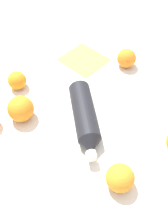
{
  "coord_description": "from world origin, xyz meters",
  "views": [
    {
      "loc": [
        0.5,
        -0.18,
        0.71
      ],
      "look_at": [
        -0.01,
        0.04,
        0.04
      ],
      "focal_mm": 44.42,
      "sensor_mm": 36.0,
      "label": 1
    }
  ],
  "objects_px": {
    "orange_0": "(17,80)",
    "water_bottle": "(85,117)",
    "orange_5": "(21,109)",
    "folded_napkin": "(84,59)",
    "orange_3": "(127,58)",
    "orange_4": "(120,178)"
  },
  "relations": [
    {
      "from": "orange_3",
      "to": "orange_5",
      "type": "relative_size",
      "value": 0.85
    },
    {
      "from": "orange_0",
      "to": "water_bottle",
      "type": "bearing_deg",
      "value": 31.13
    },
    {
      "from": "orange_0",
      "to": "orange_5",
      "type": "xyz_separation_m",
      "value": [
        0.14,
        -0.02,
        0.01
      ]
    },
    {
      "from": "orange_0",
      "to": "orange_5",
      "type": "height_order",
      "value": "orange_5"
    },
    {
      "from": "orange_3",
      "to": "orange_5",
      "type": "distance_m",
      "value": 0.44
    },
    {
      "from": "orange_4",
      "to": "folded_napkin",
      "type": "relative_size",
      "value": 0.49
    },
    {
      "from": "orange_5",
      "to": "folded_napkin",
      "type": "distance_m",
      "value": 0.35
    },
    {
      "from": "water_bottle",
      "to": "folded_napkin",
      "type": "height_order",
      "value": "water_bottle"
    },
    {
      "from": "orange_3",
      "to": "orange_4",
      "type": "xyz_separation_m",
      "value": [
        0.42,
        -0.26,
        0.0
      ]
    },
    {
      "from": "orange_5",
      "to": "folded_napkin",
      "type": "relative_size",
      "value": 0.54
    },
    {
      "from": "orange_4",
      "to": "orange_5",
      "type": "bearing_deg",
      "value": -152.36
    },
    {
      "from": "orange_3",
      "to": "water_bottle",
      "type": "bearing_deg",
      "value": -52.59
    },
    {
      "from": "orange_3",
      "to": "orange_4",
      "type": "height_order",
      "value": "orange_4"
    },
    {
      "from": "orange_5",
      "to": "folded_napkin",
      "type": "bearing_deg",
      "value": 121.68
    },
    {
      "from": "water_bottle",
      "to": "orange_4",
      "type": "distance_m",
      "value": 0.23
    },
    {
      "from": "orange_0",
      "to": "orange_5",
      "type": "bearing_deg",
      "value": -9.63
    },
    {
      "from": "orange_4",
      "to": "orange_5",
      "type": "distance_m",
      "value": 0.38
    },
    {
      "from": "orange_0",
      "to": "folded_napkin",
      "type": "distance_m",
      "value": 0.28
    },
    {
      "from": "orange_0",
      "to": "orange_3",
      "type": "bearing_deg",
      "value": 82.69
    },
    {
      "from": "orange_5",
      "to": "folded_napkin",
      "type": "height_order",
      "value": "orange_5"
    },
    {
      "from": "orange_5",
      "to": "orange_0",
      "type": "bearing_deg",
      "value": 170.37
    },
    {
      "from": "water_bottle",
      "to": "orange_0",
      "type": "xyz_separation_m",
      "value": [
        -0.25,
        -0.15,
        -0.0
      ]
    }
  ]
}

